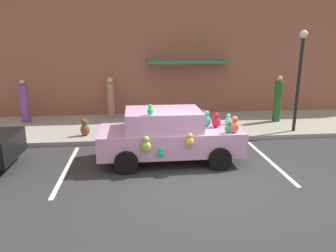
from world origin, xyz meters
name	(u,v)px	position (x,y,z in m)	size (l,w,h in m)	color
ground_plane	(198,178)	(0.00, 0.00, 0.00)	(60.00, 60.00, 0.00)	#2D2D30
sidewalk	(174,126)	(0.00, 5.00, 0.07)	(24.00, 4.00, 0.15)	gray
storefront_building	(169,47)	(0.01, 7.14, 3.19)	(24.00, 1.25, 6.40)	brown
parking_stripe_front	(269,160)	(2.35, 1.00, 0.00)	(0.12, 3.60, 0.01)	silver
parking_stripe_rear	(67,169)	(-3.52, 1.00, 0.00)	(0.12, 3.60, 0.01)	silver
plush_covered_car	(169,135)	(-0.61, 1.33, 0.79)	(4.10, 1.98, 1.83)	#CA98CA
teddy_bear_on_sidewalk	(85,128)	(-3.38, 3.71, 0.44)	(0.33, 0.28, 0.63)	brown
street_lamp_post	(300,70)	(4.37, 3.50, 2.41)	(0.28, 0.28, 3.66)	black
pedestrian_near_shopfront	(111,99)	(-2.61, 6.33, 1.01)	(0.31, 0.31, 1.79)	#976E5B
pedestrian_walking_past	(278,100)	(4.37, 5.01, 1.05)	(0.33, 0.33, 1.91)	#235428
pedestrian_by_lamp	(25,103)	(-6.12, 5.97, 0.97)	(0.35, 0.35, 1.78)	#723C96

